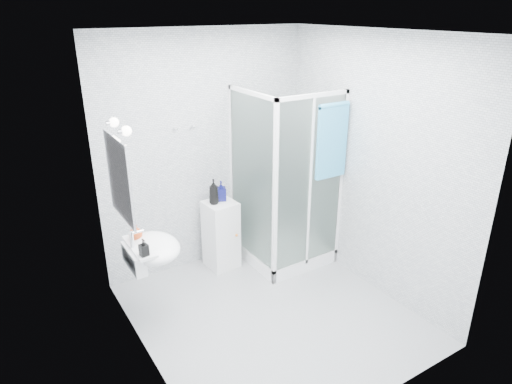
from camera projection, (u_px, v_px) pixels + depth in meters
room at (273, 190)px, 3.96m from camera, size 2.40×2.60×2.60m
shower_enclosure at (282, 226)px, 5.21m from camera, size 0.90×0.95×2.00m
wall_basin at (151, 249)px, 4.01m from camera, size 0.46×0.56×0.35m
mirror at (119, 179)px, 3.65m from camera, size 0.02×0.60×0.70m
vanity_lights at (119, 127)px, 3.52m from camera, size 0.10×0.40×0.08m
wall_hooks at (185, 128)px, 4.70m from camera, size 0.23×0.06×0.03m
storage_cabinet at (221, 235)px, 5.13m from camera, size 0.35×0.36×0.79m
hand_towel at (332, 139)px, 4.64m from camera, size 0.37×0.05×0.78m
shampoo_bottle_a at (214, 192)px, 4.90m from camera, size 0.14×0.14×0.28m
shampoo_bottle_b at (221, 191)px, 5.00m from camera, size 0.13×0.13×0.22m
soap_dispenser_orange at (135, 232)px, 4.01m from camera, size 0.14×0.14×0.15m
soap_dispenser_black at (144, 248)px, 3.76m from camera, size 0.08×0.08×0.15m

